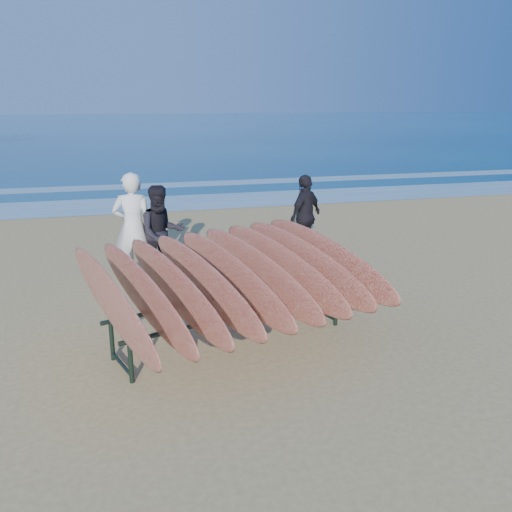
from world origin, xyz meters
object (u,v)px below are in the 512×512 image
Objects in this scene: person_dark_b at (305,216)px; person_white at (133,227)px; surfboard_rack at (231,277)px; person_dark_a at (162,233)px.

person_white is at bearing -27.62° from person_dark_b.
person_white is (-1.10, 2.92, 0.06)m from surfboard_rack.
surfboard_rack is at bearing -88.07° from person_dark_a.
person_dark_a is at bearing 165.50° from person_white.
person_white is 1.15× the size of person_dark_b.
person_dark_a is 2.97m from person_dark_b.
person_dark_b is (2.87, 0.75, -0.01)m from person_dark_a.
person_white is 1.13× the size of person_dark_a.
surfboard_rack is at bearing 19.78° from person_dark_b.
person_dark_b is (2.24, 3.52, -0.06)m from surfboard_rack.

